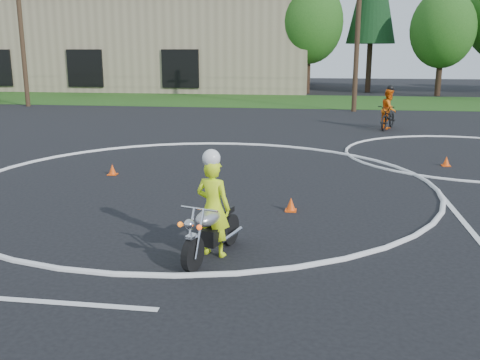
# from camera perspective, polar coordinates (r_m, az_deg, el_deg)

# --- Properties ---
(ground) EXTENTS (120.00, 120.00, 0.00)m
(ground) POSITION_cam_1_polar(r_m,az_deg,el_deg) (11.23, -7.67, -3.95)
(ground) COLOR black
(ground) RESTS_ON ground
(grass_strip) EXTENTS (120.00, 10.00, 0.02)m
(grass_strip) POSITION_cam_1_polar(r_m,az_deg,el_deg) (37.55, 3.78, 8.44)
(grass_strip) COLOR #1E4714
(grass_strip) RESTS_ON ground
(course_markings) EXTENTS (19.05, 19.05, 0.12)m
(course_markings) POSITION_cam_1_polar(r_m,az_deg,el_deg) (15.04, 4.91, 0.65)
(course_markings) COLOR silver
(course_markings) RESTS_ON ground
(primary_motorcycle) EXTENTS (0.84, 1.82, 0.98)m
(primary_motorcycle) POSITION_cam_1_polar(r_m,az_deg,el_deg) (8.88, -3.07, -5.39)
(primary_motorcycle) COLOR black
(primary_motorcycle) RESTS_ON ground
(rider_primary_grp) EXTENTS (0.69, 0.55, 1.83)m
(rider_primary_grp) POSITION_cam_1_polar(r_m,az_deg,el_deg) (8.88, -2.89, -2.66)
(rider_primary_grp) COLOR #D9FF1A
(rider_primary_grp) RESTS_ON ground
(rider_second_grp) EXTENTS (1.36, 2.14, 1.94)m
(rider_second_grp) POSITION_cam_1_polar(r_m,az_deg,el_deg) (24.54, 15.58, 6.83)
(rider_second_grp) COLOR black
(rider_second_grp) RESTS_ON ground
(traffic_cones) EXTENTS (18.28, 9.77, 0.30)m
(traffic_cones) POSITION_cam_1_polar(r_m,az_deg,el_deg) (14.06, 16.08, -0.22)
(traffic_cones) COLOR #FF4E0D
(traffic_cones) RESTS_ON ground
(warehouse) EXTENTS (41.00, 17.00, 8.30)m
(warehouse) POSITION_cam_1_polar(r_m,az_deg,el_deg) (54.50, -14.75, 14.00)
(warehouse) COLOR tan
(warehouse) RESTS_ON ground
(treeline) EXTENTS (38.20, 8.10, 14.52)m
(treeline) POSITION_cam_1_polar(r_m,az_deg,el_deg) (46.52, 24.06, 16.48)
(treeline) COLOR #382619
(treeline) RESTS_ON ground
(utility_poles) EXTENTS (41.60, 1.12, 10.00)m
(utility_poles) POSITION_cam_1_polar(r_m,az_deg,el_deg) (31.40, 12.51, 16.63)
(utility_poles) COLOR #473321
(utility_poles) RESTS_ON ground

